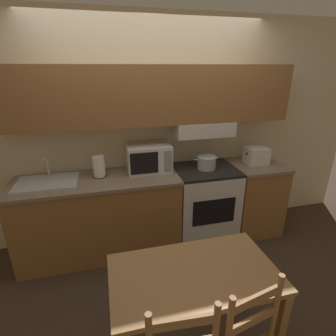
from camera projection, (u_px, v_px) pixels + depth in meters
The scene contains 11 objects.
ground_plane at pixel (154, 227), 3.51m from camera, with size 16.00×16.00×0.00m, color #3D2D23.
wall_back at pixel (154, 117), 2.92m from camera, with size 5.44×0.38×2.55m.
lower_counter_main at pixel (100, 216), 2.91m from camera, with size 1.73×0.63×0.90m.
lower_counter_right_stub at pixel (252, 197), 3.34m from camera, with size 0.61×0.63×0.90m.
stove_range at pixel (204, 203), 3.19m from camera, with size 0.71×0.61×0.90m.
cooking_pot at pixel (207, 162), 3.00m from camera, with size 0.30×0.22×0.15m.
microwave at pixel (149, 158), 2.93m from camera, with size 0.48×0.36×0.30m.
toaster at pixel (256, 155), 3.16m from camera, with size 0.26×0.21×0.20m.
sink_basin at pixel (47, 182), 2.63m from camera, with size 0.59×0.41×0.25m.
paper_towel_roll at pixel (99, 167), 2.77m from camera, with size 0.14×0.14×0.23m.
dining_table at pixel (194, 286), 1.75m from camera, with size 1.09×0.62×0.76m.
Camera 1 is at (-0.55, -2.93, 2.01)m, focal length 28.00 mm.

